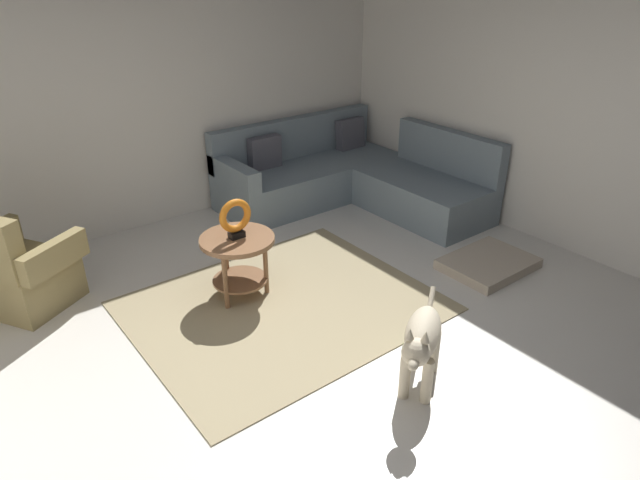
{
  "coord_description": "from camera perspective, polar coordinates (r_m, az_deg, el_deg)",
  "views": [
    {
      "loc": [
        -1.92,
        -2.46,
        2.5
      ],
      "look_at": [
        0.45,
        0.6,
        0.55
      ],
      "focal_mm": 31.18,
      "sensor_mm": 36.0,
      "label": 1
    }
  ],
  "objects": [
    {
      "name": "ground_plane",
      "position": [
        4.03,
        0.17,
        -12.5
      ],
      "size": [
        6.0,
        6.0,
        0.1
      ],
      "primitive_type": "cube",
      "color": "silver"
    },
    {
      "name": "torus_sculpture",
      "position": [
        4.38,
        -8.68,
        2.28
      ],
      "size": [
        0.28,
        0.08,
        0.33
      ],
      "color": "black",
      "rests_on": "side_table"
    },
    {
      "name": "wall_back",
      "position": [
        5.85,
        -18.38,
        14.07
      ],
      "size": [
        6.0,
        0.12,
        2.7
      ],
      "primitive_type": "cube",
      "color": "silver",
      "rests_on": "ground_plane"
    },
    {
      "name": "sectional_couch",
      "position": [
        6.35,
        3.11,
        6.28
      ],
      "size": [
        2.2,
        2.25,
        0.88
      ],
      "color": "slate",
      "rests_on": "ground_plane"
    },
    {
      "name": "dog",
      "position": [
        3.59,
        10.38,
        -10.09
      ],
      "size": [
        0.73,
        0.52,
        0.63
      ],
      "rotation": [
        0.0,
        0.0,
        2.16
      ],
      "color": "beige",
      "rests_on": "ground_plane"
    },
    {
      "name": "dog_toy_ball",
      "position": [
        4.14,
        9.43,
        -10.1
      ],
      "size": [
        0.09,
        0.09,
        0.09
      ],
      "primitive_type": "sphere",
      "color": "green",
      "rests_on": "ground_plane"
    },
    {
      "name": "armchair",
      "position": [
        4.95,
        -28.42,
        -2.91
      ],
      "size": [
        0.93,
        0.99,
        0.88
      ],
      "rotation": [
        0.0,
        0.0,
        -1.03
      ],
      "color": "olive",
      "rests_on": "ground_plane"
    },
    {
      "name": "dog_bed_mat",
      "position": [
        5.27,
        16.88,
        -2.34
      ],
      "size": [
        0.8,
        0.6,
        0.09
      ],
      "primitive_type": "cube",
      "color": "#B2A38E",
      "rests_on": "ground_plane"
    },
    {
      "name": "wall_right",
      "position": [
        5.57,
        25.4,
        12.3
      ],
      "size": [
        0.12,
        6.0,
        2.7
      ],
      "primitive_type": "cube",
      "color": "silver",
      "rests_on": "ground_plane"
    },
    {
      "name": "area_rug",
      "position": [
        4.53,
        -3.8,
        -6.77
      ],
      "size": [
        2.3,
        1.9,
        0.01
      ],
      "primitive_type": "cube",
      "color": "tan",
      "rests_on": "ground_plane"
    },
    {
      "name": "side_table",
      "position": [
        4.51,
        -8.42,
        -1.13
      ],
      "size": [
        0.6,
        0.6,
        0.54
      ],
      "color": "brown",
      "rests_on": "ground_plane"
    }
  ]
}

